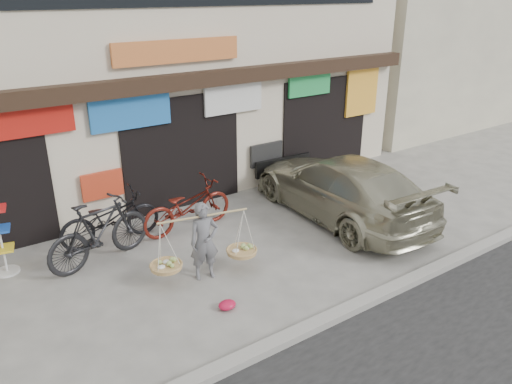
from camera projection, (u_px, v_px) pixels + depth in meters
ground at (268, 265)px, 9.67m from camera, size 70.00×70.00×0.00m
kerb at (340, 313)px, 8.12m from camera, size 70.00×0.25×0.12m
shophouse_block at (128, 50)px, 13.25m from camera, size 14.00×6.32×7.00m
neighbor_east at (432, 34)px, 20.88m from camera, size 12.00×7.00×6.40m
street_vendor at (204, 245)px, 9.02m from camera, size 1.97×0.86×1.47m
bike_0 at (110, 218)px, 10.35m from camera, size 2.11×0.78×1.10m
bike_1 at (99, 232)px, 9.53m from camera, size 2.27×1.11×1.31m
bike_2 at (187, 206)px, 10.88m from camera, size 2.19×0.87×1.13m
suv at (340, 187)px, 11.51m from camera, size 2.28×5.06×1.44m
display_rack at (1, 242)px, 9.17m from camera, size 0.45×0.45×1.61m
red_bag at (227, 305)px, 8.32m from camera, size 0.31×0.25×0.14m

